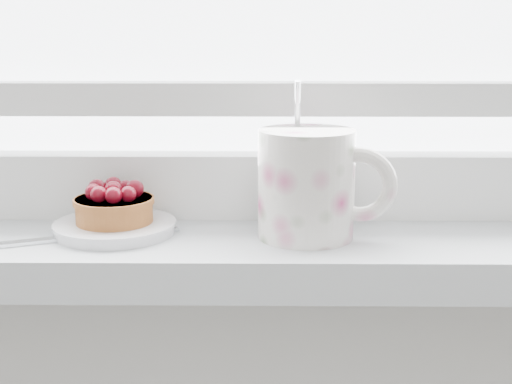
{
  "coord_description": "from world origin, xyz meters",
  "views": [
    {
      "loc": [
        0.06,
        1.2,
        1.14
      ],
      "look_at": [
        0.05,
        1.88,
        0.99
      ],
      "focal_mm": 50.0,
      "sensor_mm": 36.0,
      "label": 1
    }
  ],
  "objects_px": {
    "floral_mug": "(310,182)",
    "fork": "(70,238)",
    "saucer": "(115,228)",
    "raspberry_tart": "(114,205)"
  },
  "relations": [
    {
      "from": "fork",
      "to": "raspberry_tart",
      "type": "bearing_deg",
      "value": 29.99
    },
    {
      "from": "saucer",
      "to": "fork",
      "type": "xyz_separation_m",
      "value": [
        -0.04,
        -0.02,
        -0.0
      ]
    },
    {
      "from": "saucer",
      "to": "fork",
      "type": "distance_m",
      "value": 0.05
    },
    {
      "from": "saucer",
      "to": "raspberry_tart",
      "type": "bearing_deg",
      "value": 110.38
    },
    {
      "from": "floral_mug",
      "to": "fork",
      "type": "bearing_deg",
      "value": -176.96
    },
    {
      "from": "floral_mug",
      "to": "fork",
      "type": "height_order",
      "value": "floral_mug"
    },
    {
      "from": "fork",
      "to": "floral_mug",
      "type": "bearing_deg",
      "value": 3.04
    },
    {
      "from": "saucer",
      "to": "floral_mug",
      "type": "distance_m",
      "value": 0.2
    },
    {
      "from": "saucer",
      "to": "raspberry_tart",
      "type": "xyz_separation_m",
      "value": [
        -0.0,
        0.0,
        0.02
      ]
    },
    {
      "from": "saucer",
      "to": "raspberry_tart",
      "type": "height_order",
      "value": "raspberry_tart"
    }
  ]
}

